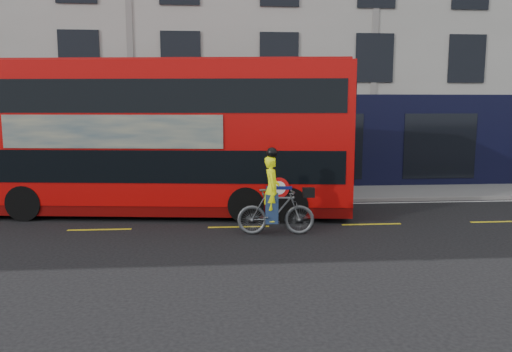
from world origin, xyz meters
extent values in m
plane|color=black|center=(0.00, 0.00, 0.00)|extent=(120.00, 120.00, 0.00)
cube|color=slate|center=(0.00, 6.50, 0.06)|extent=(60.00, 3.00, 0.12)
cube|color=gray|center=(0.00, 5.00, 0.07)|extent=(60.00, 0.12, 0.13)
cube|color=#ACAAA2|center=(0.00, 13.00, 7.50)|extent=(50.00, 10.00, 15.00)
cube|color=black|center=(0.00, 7.98, 2.00)|extent=(50.00, 0.08, 4.00)
cube|color=silver|center=(0.00, 4.70, 0.00)|extent=(58.00, 0.10, 0.01)
cube|color=#BB0807|center=(1.55, 3.64, 2.68)|extent=(12.42, 4.23, 4.37)
cube|color=#5D0403|center=(1.55, 3.64, 0.33)|extent=(12.42, 4.17, 0.33)
cube|color=black|center=(1.55, 3.64, 1.72)|extent=(11.94, 4.21, 1.00)
cube|color=black|center=(1.55, 3.64, 3.82)|extent=(11.94, 4.21, 1.00)
cube|color=#9B0C0B|center=(1.55, 3.64, 4.89)|extent=(12.17, 4.09, 0.09)
cube|color=black|center=(7.62, 2.90, 1.72)|extent=(0.34, 2.48, 1.00)
cube|color=black|center=(7.62, 2.90, 3.82)|extent=(0.34, 2.48, 1.00)
cube|color=tan|center=(0.28, 2.37, 2.77)|extent=(6.60, 0.85, 1.00)
cylinder|color=red|center=(5.23, 1.77, 1.11)|extent=(0.62, 0.10, 0.62)
cylinder|color=white|center=(5.23, 1.76, 1.11)|extent=(0.40, 0.07, 0.40)
cube|color=#0C1459|center=(5.23, 1.76, 1.11)|extent=(0.77, 0.11, 0.10)
cylinder|color=black|center=(5.73, 3.13, 0.55)|extent=(1.44, 2.93, 1.11)
cylinder|color=black|center=(4.41, 3.29, 0.55)|extent=(1.44, 2.93, 1.11)
cylinder|color=black|center=(-2.40, 4.13, 0.55)|extent=(1.44, 2.93, 1.11)
imported|color=#4F5355|center=(4.99, 0.56, 0.64)|extent=(2.16, 0.74, 1.28)
imported|color=#EBF90C|center=(4.87, 0.57, 1.29)|extent=(0.47, 0.68, 1.78)
cube|color=black|center=(5.88, 0.50, 1.18)|extent=(0.34, 0.27, 0.25)
cube|color=navy|center=(4.87, 0.57, 0.74)|extent=(0.37, 0.46, 0.80)
sphere|color=black|center=(4.87, 0.57, 2.27)|extent=(0.30, 0.30, 0.30)
camera|label=1|loc=(3.34, -12.78, 3.54)|focal=35.00mm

